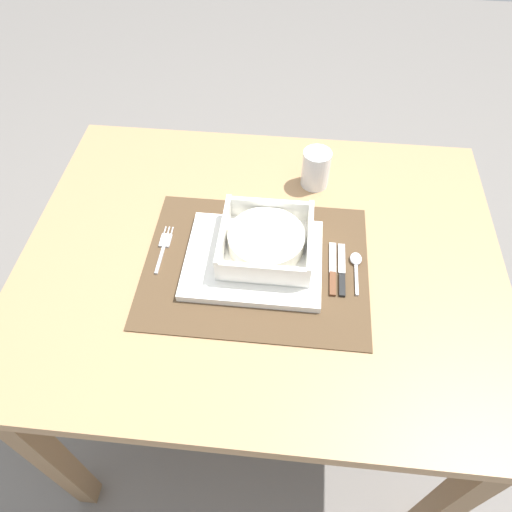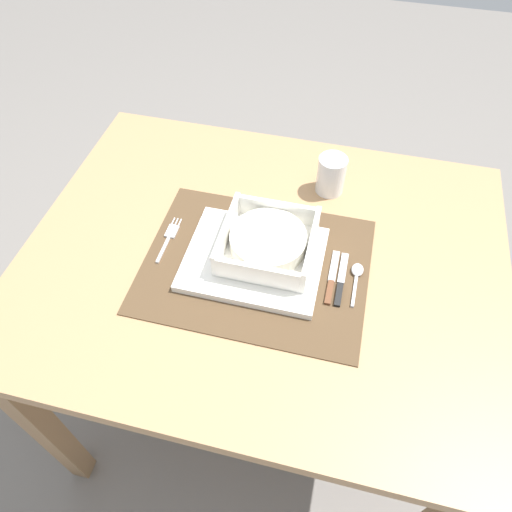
# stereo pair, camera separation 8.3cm
# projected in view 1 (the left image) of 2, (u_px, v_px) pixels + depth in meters

# --- Properties ---
(ground_plane) EXTENTS (6.00, 6.00, 0.00)m
(ground_plane) POSITION_uv_depth(u_px,v_px,m) (259.00, 392.00, 1.54)
(ground_plane) COLOR slate
(dining_table) EXTENTS (0.99, 0.79, 0.71)m
(dining_table) POSITION_uv_depth(u_px,v_px,m) (261.00, 281.00, 1.06)
(dining_table) COLOR #A37A51
(dining_table) RESTS_ON ground
(placemat) EXTENTS (0.45, 0.35, 0.00)m
(placemat) POSITION_uv_depth(u_px,v_px,m) (256.00, 265.00, 0.97)
(placemat) COLOR #4C3823
(placemat) RESTS_ON dining_table
(serving_plate) EXTENTS (0.27, 0.22, 0.02)m
(serving_plate) POSITION_uv_depth(u_px,v_px,m) (254.00, 259.00, 0.97)
(serving_plate) COLOR white
(serving_plate) RESTS_ON placemat
(porridge_bowl) EXTENTS (0.18, 0.18, 0.06)m
(porridge_bowl) POSITION_uv_depth(u_px,v_px,m) (266.00, 243.00, 0.95)
(porridge_bowl) COLOR white
(porridge_bowl) RESTS_ON serving_plate
(fork) EXTENTS (0.02, 0.13, 0.00)m
(fork) POSITION_uv_depth(u_px,v_px,m) (164.00, 246.00, 0.99)
(fork) COLOR silver
(fork) RESTS_ON placemat
(spoon) EXTENTS (0.02, 0.11, 0.01)m
(spoon) POSITION_uv_depth(u_px,v_px,m) (356.00, 261.00, 0.97)
(spoon) COLOR silver
(spoon) RESTS_ON placemat
(butter_knife) EXTENTS (0.01, 0.13, 0.01)m
(butter_knife) POSITION_uv_depth(u_px,v_px,m) (342.00, 273.00, 0.95)
(butter_knife) COLOR black
(butter_knife) RESTS_ON placemat
(bread_knife) EXTENTS (0.01, 0.13, 0.01)m
(bread_knife) POSITION_uv_depth(u_px,v_px,m) (333.00, 271.00, 0.95)
(bread_knife) COLOR #59331E
(bread_knife) RESTS_ON placemat
(drinking_glass) EXTENTS (0.06, 0.06, 0.09)m
(drinking_glass) POSITION_uv_depth(u_px,v_px,m) (316.00, 170.00, 1.09)
(drinking_glass) COLOR white
(drinking_glass) RESTS_ON dining_table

